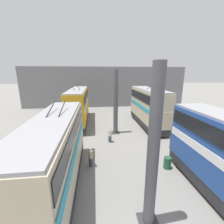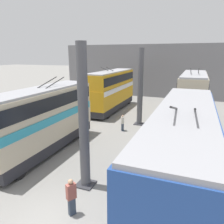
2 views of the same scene
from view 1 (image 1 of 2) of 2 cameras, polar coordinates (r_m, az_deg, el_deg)
The scene contains 9 objects.
depot_back_wall at distance 33.43m, azimuth -2.39°, elevation 9.39°, with size 0.50×36.00×8.73m.
support_column_near at distance 7.09m, azimuth 15.33°, elevation -15.52°, with size 0.97×0.97×7.69m.
support_column_far at distance 18.00m, azimuth 1.40°, elevation 3.15°, with size 0.97×0.97×7.69m.
bus_left_far at distance 21.63m, azimuth 13.62°, elevation 2.63°, with size 9.90×2.54×5.86m.
bus_right_near at distance 9.95m, azimuth -20.88°, elevation -13.51°, with size 10.20×2.54×5.36m.
bus_right_far at distance 22.80m, azimuth -12.77°, elevation 2.99°, with size 11.10×2.54×5.67m.
person_by_right_row at distance 12.47m, azimuth -8.18°, elevation -16.47°, with size 0.48×0.41×1.61m.
person_aisle_midway at distance 16.29m, azimuth -0.81°, elevation -8.76°, with size 0.48×0.42×1.56m.
oil_drum at distance 13.07m, azimuth 20.29°, elevation -17.67°, with size 0.58×0.58×0.92m.
Camera 1 is at (-2.65, 2.48, 7.18)m, focal length 24.00 mm.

